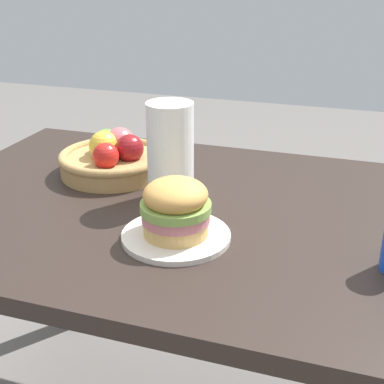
{
  "coord_description": "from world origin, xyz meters",
  "views": [
    {
      "loc": [
        0.34,
        -1.07,
        1.28
      ],
      "look_at": [
        -0.0,
        -0.05,
        0.81
      ],
      "focal_mm": 49.48,
      "sensor_mm": 36.0,
      "label": 1
    }
  ],
  "objects": [
    {
      "name": "sandwich",
      "position": [
        -0.0,
        -0.16,
        0.82
      ],
      "size": [
        0.15,
        0.15,
        0.12
      ],
      "color": "#DBAD60",
      "rests_on": "plate"
    },
    {
      "name": "dining_table",
      "position": [
        0.0,
        0.0,
        0.65
      ],
      "size": [
        1.4,
        0.9,
        0.75
      ],
      "color": "#2D231E",
      "rests_on": "ground_plane"
    },
    {
      "name": "paper_towel_roll",
      "position": [
        -0.08,
        0.02,
        0.87
      ],
      "size": [
        0.11,
        0.11,
        0.24
      ],
      "primitive_type": "cylinder",
      "color": "white",
      "rests_on": "dining_table"
    },
    {
      "name": "fruit_basket",
      "position": [
        -0.29,
        0.14,
        0.8
      ],
      "size": [
        0.29,
        0.29,
        0.12
      ],
      "color": "tan",
      "rests_on": "dining_table"
    },
    {
      "name": "plate",
      "position": [
        -0.0,
        -0.16,
        0.76
      ],
      "size": [
        0.23,
        0.23,
        0.01
      ],
      "primitive_type": "cylinder",
      "color": "silver",
      "rests_on": "dining_table"
    }
  ]
}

